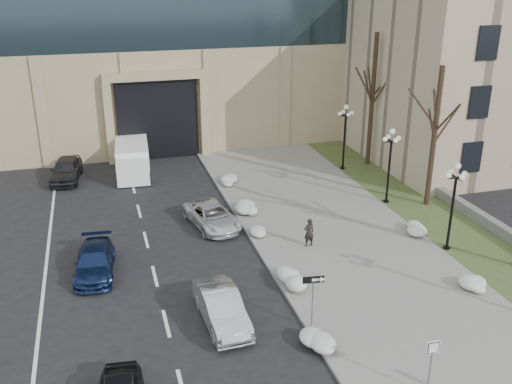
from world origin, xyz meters
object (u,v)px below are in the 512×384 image
lamppost_b (454,195)px  lamppost_d (345,128)px  car_b (222,308)px  keep_sign (432,356)px  car_d (212,216)px  box_truck (132,159)px  car_c (95,262)px  lamppost_c (390,156)px  one_way_sign (317,286)px  car_e (66,170)px  pedestrian (309,232)px

lamppost_b → lamppost_d: (0.00, 13.00, 0.00)m
car_b → keep_sign: bearing=-50.3°
car_d → lamppost_b: lamppost_b is taller
car_b → lamppost_d: 20.54m
car_d → box_truck: box_truck is taller
car_c → lamppost_c: lamppost_c is taller
car_b → lamppost_b: bearing=10.5°
car_d → one_way_sign: (1.96, -10.73, 1.37)m
lamppost_c → lamppost_b: bearing=-90.0°
car_b → lamppost_c: bearing=34.0°
lamppost_c → keep_sign: bearing=-113.5°
car_e → box_truck: bearing=12.7°
car_c → car_d: 7.41m
car_c → car_e: bearing=101.7°
box_truck → one_way_sign: bearing=-71.6°
car_c → lamppost_d: 20.50m
car_d → box_truck: bearing=97.1°
car_e → lamppost_d: lamppost_d is taller
one_way_sign → lamppost_d: size_ratio=0.51×
car_e → pedestrian: 18.64m
pedestrian → keep_sign: keep_sign is taller
box_truck → lamppost_d: size_ratio=1.37×
car_e → keep_sign: size_ratio=2.00×
car_c → lamppost_d: lamppost_d is taller
lamppost_b → car_d: bearing=150.6°
car_c → lamppost_b: lamppost_b is taller
car_b → box_truck: bearing=92.4°
car_d → keep_sign: keep_sign is taller
car_e → keep_sign: (12.17, -25.49, 0.89)m
car_b → car_e: bearing=105.2°
box_truck → car_e: bearing=-170.8°
car_b → car_e: size_ratio=0.95×
car_e → pedestrian: bearing=-41.5°
car_c → pedestrian: (10.71, -0.34, 0.26)m
car_c → car_d: (6.45, 3.65, 0.00)m
car_e → pedestrian: (12.26, -14.04, 0.12)m
box_truck → keep_sign: (7.67, -25.90, 0.67)m
keep_sign → lamppost_c: size_ratio=0.47×
keep_sign → box_truck: bearing=106.0°
car_d → car_e: 12.85m
keep_sign → pedestrian: bearing=89.0°
pedestrian → keep_sign: 11.48m
pedestrian → lamppost_b: size_ratio=0.32×
car_c → pedestrian: size_ratio=2.81×
car_d → pedestrian: pedestrian is taller
car_b → lamppost_d: (12.58, 16.06, 2.37)m
car_b → one_way_sign: bearing=-25.7°
car_b → keep_sign: (5.73, -6.17, 0.96)m
pedestrian → lamppost_c: lamppost_c is taller
lamppost_b → lamppost_c: (0.00, 6.50, 0.00)m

